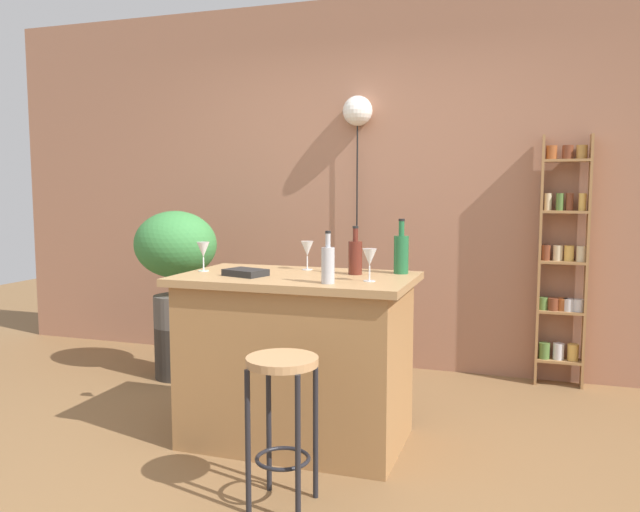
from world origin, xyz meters
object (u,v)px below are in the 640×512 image
potted_plant (176,254)px  bottle_wine_red (355,256)px  bar_stool (282,397)px  spice_shelf (563,264)px  wine_glass_right (307,249)px  bottle_sauce_amber (401,253)px  bottle_olive_oil (328,264)px  wine_glass_left (203,250)px  wine_glass_center (370,258)px  pendant_globe_light (358,114)px  plant_stool (178,351)px  cookbook (246,272)px

potted_plant → bottle_wine_red: 1.69m
bar_stool → spice_shelf: spice_shelf is taller
wine_glass_right → bottle_sauce_amber: bearing=1.4°
potted_plant → bottle_olive_oil: potted_plant is taller
bottle_olive_oil → wine_glass_left: 0.83m
wine_glass_right → wine_glass_center: bearing=-36.4°
potted_plant → wine_glass_left: size_ratio=5.11×
wine_glass_center → pendant_globe_light: size_ratio=0.08×
bottle_wine_red → pendant_globe_light: bearing=104.8°
bottle_olive_oil → wine_glass_center: bottle_olive_oil is taller
potted_plant → wine_glass_center: 1.91m
potted_plant → bottle_olive_oil: 1.83m
plant_stool → bottle_wine_red: 1.87m
plant_stool → bottle_sauce_amber: 2.03m
wine_glass_right → pendant_globe_light: pendant_globe_light is taller
wine_glass_center → cookbook: size_ratio=0.78×
spice_shelf → potted_plant: bearing=-165.5°
plant_stool → bottle_sauce_amber: bearing=-18.6°
bottle_wine_red → wine_glass_right: (-0.31, 0.10, 0.02)m
wine_glass_center → wine_glass_right: (-0.45, 0.33, 0.00)m
wine_glass_center → spice_shelf: bearing=59.0°
plant_stool → bottle_olive_oil: bearing=-35.5°
wine_glass_center → plant_stool: bearing=150.8°
spice_shelf → wine_glass_left: size_ratio=10.59×
spice_shelf → pendant_globe_light: pendant_globe_light is taller
wine_glass_center → cookbook: wine_glass_center is taller
potted_plant → bottle_wine_red: potted_plant is taller
bar_stool → wine_glass_center: (0.23, 0.60, 0.55)m
bar_stool → bottle_olive_oil: size_ratio=2.57×
bar_stool → cookbook: (-0.44, 0.59, 0.45)m
bottle_olive_oil → wine_glass_left: bottle_olive_oil is taller
bottle_sauce_amber → plant_stool: bearing=161.4°
plant_stool → bottle_olive_oil: bottle_olive_oil is taller
potted_plant → wine_glass_center: (1.66, -0.93, 0.12)m
spice_shelf → wine_glass_left: 2.48m
wine_glass_left → bottle_olive_oil: bearing=-15.4°
potted_plant → bottle_sauce_amber: potted_plant is taller
bottle_wine_red → wine_glass_left: bearing=-170.6°
plant_stool → pendant_globe_light: size_ratio=0.18×
bottle_sauce_amber → pendant_globe_light: 1.69m
plant_stool → potted_plant: potted_plant is taller
bottle_wine_red → pendant_globe_light: pendant_globe_light is taller
bottle_wine_red → cookbook: size_ratio=1.24×
potted_plant → cookbook: (0.99, -0.94, 0.02)m
spice_shelf → wine_glass_right: bearing=-137.8°
bar_stool → potted_plant: 2.14m
bar_stool → bottle_sauce_amber: size_ratio=2.22×
bottle_olive_oil → plant_stool: bearing=144.5°
spice_shelf → bottle_olive_oil: bearing=-123.3°
spice_shelf → wine_glass_right: size_ratio=10.59×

